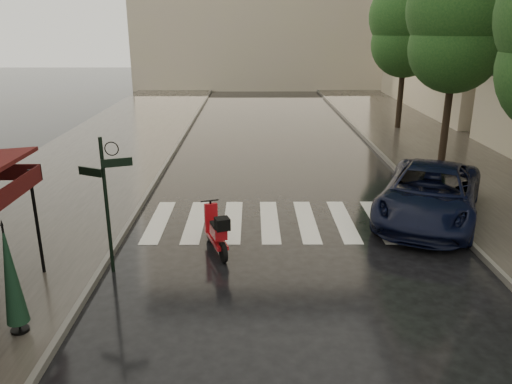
{
  "coord_description": "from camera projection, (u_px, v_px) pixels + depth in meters",
  "views": [
    {
      "loc": [
        1.96,
        -7.17,
        5.31
      ],
      "look_at": [
        2.05,
        4.45,
        1.4
      ],
      "focal_mm": 35.0,
      "sensor_mm": 36.0,
      "label": 1
    }
  ],
  "objects": [
    {
      "name": "tree_far",
      "position": [
        407.0,
        22.0,
        24.82
      ],
      "size": [
        3.8,
        3.8,
        8.16
      ],
      "color": "black",
      "rests_on": "sidewalk_far"
    },
    {
      "name": "curb_near",
      "position": [
        167.0,
        163.0,
        19.81
      ],
      "size": [
        0.12,
        60.0,
        0.16
      ],
      "primitive_type": "cube",
      "color": "#595651",
      "rests_on": "ground"
    },
    {
      "name": "scooter",
      "position": [
        217.0,
        232.0,
        12.1
      ],
      "size": [
        0.8,
        1.67,
        1.14
      ],
      "rotation": [
        0.0,
        0.0,
        0.33
      ],
      "color": "black",
      "rests_on": "ground"
    },
    {
      "name": "crosswalk",
      "position": [
        288.0,
        221.0,
        14.18
      ],
      "size": [
        7.85,
        3.2,
        0.01
      ],
      "color": "silver",
      "rests_on": "ground"
    },
    {
      "name": "parked_car",
      "position": [
        430.0,
        193.0,
        14.14
      ],
      "size": [
        4.61,
        6.05,
        1.53
      ],
      "primitive_type": "imported",
      "rotation": [
        0.0,
        0.0,
        -0.43
      ],
      "color": "black",
      "rests_on": "ground"
    },
    {
      "name": "parasol_back",
      "position": [
        11.0,
        275.0,
        8.54
      ],
      "size": [
        0.39,
        0.39,
        2.08
      ],
      "color": "black",
      "rests_on": "sidewalk_near"
    },
    {
      "name": "ground",
      "position": [
        138.0,
        354.0,
        8.47
      ],
      "size": [
        120.0,
        120.0,
        0.0
      ],
      "primitive_type": "plane",
      "color": "black",
      "rests_on": "ground"
    },
    {
      "name": "sidewalk_far",
      "position": [
        460.0,
        163.0,
        19.91
      ],
      "size": [
        5.5,
        60.0,
        0.12
      ],
      "primitive_type": "cube",
      "color": "#38332D",
      "rests_on": "ground"
    },
    {
      "name": "curb_far",
      "position": [
        390.0,
        163.0,
        19.88
      ],
      "size": [
        0.12,
        60.0,
        0.16
      ],
      "primitive_type": "cube",
      "color": "#595651",
      "rests_on": "ground"
    },
    {
      "name": "tree_mid",
      "position": [
        459.0,
        16.0,
        18.14
      ],
      "size": [
        3.8,
        3.8,
        8.34
      ],
      "color": "black",
      "rests_on": "sidewalk_far"
    },
    {
      "name": "sidewalk_near",
      "position": [
        90.0,
        164.0,
        19.79
      ],
      "size": [
        6.0,
        60.0,
        0.12
      ],
      "primitive_type": "cube",
      "color": "#38332D",
      "rests_on": "ground"
    },
    {
      "name": "signpost",
      "position": [
        106.0,
        195.0,
        10.72
      ],
      "size": [
        1.17,
        0.29,
        3.1
      ],
      "color": "black",
      "rests_on": "ground"
    }
  ]
}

